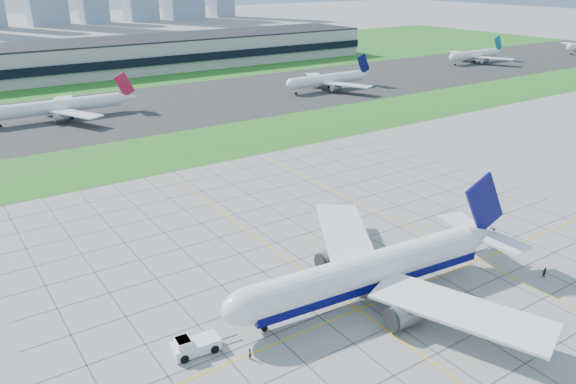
% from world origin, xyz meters
% --- Properties ---
extents(ground, '(1400.00, 1400.00, 0.00)m').
position_xyz_m(ground, '(0.00, 0.00, 0.00)').
color(ground, '#969691').
rests_on(ground, ground).
extents(grass_median, '(700.00, 35.00, 0.04)m').
position_xyz_m(grass_median, '(0.00, 90.00, 0.02)').
color(grass_median, '#256E1F').
rests_on(grass_median, ground).
extents(asphalt_taxiway, '(700.00, 75.00, 0.04)m').
position_xyz_m(asphalt_taxiway, '(0.00, 145.00, 0.03)').
color(asphalt_taxiway, '#383838').
rests_on(asphalt_taxiway, ground).
extents(grass_far, '(700.00, 145.00, 0.04)m').
position_xyz_m(grass_far, '(0.00, 255.00, 0.02)').
color(grass_far, '#256E1F').
rests_on(grass_far, ground).
extents(apron_markings, '(120.00, 130.00, 0.03)m').
position_xyz_m(apron_markings, '(0.43, 11.09, 0.02)').
color(apron_markings, '#474744').
rests_on(apron_markings, ground).
extents(terminal, '(260.00, 43.00, 15.80)m').
position_xyz_m(terminal, '(40.00, 229.87, 7.89)').
color(terminal, '#B7B7B2').
rests_on(terminal, ground).
extents(airliner, '(53.67, 54.19, 16.89)m').
position_xyz_m(airliner, '(-6.16, -0.18, 4.62)').
color(airliner, white).
rests_on(airliner, ground).
extents(pushback_tug, '(9.50, 3.77, 2.62)m').
position_xyz_m(pushback_tug, '(-35.19, 2.62, 1.16)').
color(pushback_tug, white).
rests_on(pushback_tug, ground).
extents(crew_near, '(0.46, 0.64, 1.63)m').
position_xyz_m(crew_near, '(-29.57, -2.85, 0.82)').
color(crew_near, black).
rests_on(crew_near, ground).
extents(crew_far, '(1.08, 0.95, 1.85)m').
position_xyz_m(crew_far, '(22.34, -12.23, 0.93)').
color(crew_far, black).
rests_on(crew_far, ground).
extents(distant_jet_1, '(48.80, 42.66, 14.08)m').
position_xyz_m(distant_jet_1, '(-18.12, 145.70, 4.49)').
color(distant_jet_1, white).
rests_on(distant_jet_1, ground).
extents(distant_jet_2, '(42.29, 42.66, 14.08)m').
position_xyz_m(distant_jet_2, '(89.69, 134.00, 4.49)').
color(distant_jet_2, white).
rests_on(distant_jet_2, ground).
extents(distant_jet_3, '(40.60, 42.66, 14.08)m').
position_xyz_m(distant_jet_3, '(203.83, 147.94, 4.49)').
color(distant_jet_3, white).
rests_on(distant_jet_3, ground).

